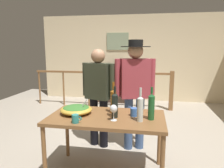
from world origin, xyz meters
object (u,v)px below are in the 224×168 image
object	(u,v)px
tv_console	(114,93)
mug_teal	(75,119)
serving_table	(106,122)
wine_bottle_green	(151,106)
flat_screen_tv	(114,75)
wine_glass	(114,109)
salad_bowl	(76,109)
wine_bottle_amber	(113,100)
wine_bottle_dark	(115,105)
mug_blue	(134,112)
framed_picture	(118,41)
person_standing_left	(99,90)
wine_bottle_clear	(140,108)
stair_railing	(122,84)
person_standing_right	(135,85)

from	to	relation	value
tv_console	mug_teal	distance (m)	3.92
serving_table	wine_bottle_green	xyz separation A→B (m)	(0.53, -0.03, 0.24)
flat_screen_tv	wine_bottle_green	bearing A→B (deg)	-73.83
serving_table	wine_bottle_green	size ratio (longest dim) A/B	3.65
wine_glass	wine_bottle_green	size ratio (longest dim) A/B	0.49
salad_bowl	wine_bottle_amber	world-z (taller)	wine_bottle_amber
wine_bottle_dark	mug_blue	size ratio (longest dim) A/B	3.00
framed_picture	person_standing_left	world-z (taller)	framed_picture
flat_screen_tv	wine_bottle_clear	world-z (taller)	wine_bottle_clear
stair_railing	person_standing_right	size ratio (longest dim) A/B	2.17
tv_console	wine_glass	world-z (taller)	wine_glass
tv_console	wine_bottle_green	bearing A→B (deg)	-73.97
mug_blue	person_standing_right	xyz separation A→B (m)	(-0.04, 0.69, 0.21)
stair_railing	mug_teal	bearing A→B (deg)	-91.43
mug_teal	wine_bottle_clear	bearing A→B (deg)	14.09
wine_bottle_green	mug_teal	xyz separation A→B (m)	(-0.82, -0.26, -0.11)
framed_picture	salad_bowl	size ratio (longest dim) A/B	1.63
framed_picture	wine_bottle_green	world-z (taller)	framed_picture
wine_bottle_green	wine_bottle_dark	bearing A→B (deg)	179.76
wine_bottle_green	wine_bottle_amber	world-z (taller)	wine_bottle_amber
salad_bowl	wine_glass	world-z (taller)	salad_bowl
salad_bowl	mug_blue	bearing A→B (deg)	2.65
person_standing_right	wine_bottle_dark	bearing A→B (deg)	60.42
flat_screen_tv	mug_blue	world-z (taller)	flat_screen_tv
wine_bottle_clear	wine_bottle_dark	distance (m)	0.31
flat_screen_tv	wine_bottle_clear	distance (m)	3.79
wine_bottle_green	salad_bowl	bearing A→B (deg)	176.38
salad_bowl	wine_bottle_clear	bearing A→B (deg)	-10.00
salad_bowl	person_standing_left	world-z (taller)	person_standing_left
serving_table	person_standing_left	world-z (taller)	person_standing_left
wine_bottle_dark	person_standing_left	size ratio (longest dim) A/B	0.24
wine_bottle_amber	wine_bottle_dark	xyz separation A→B (m)	(0.05, -0.17, -0.01)
serving_table	salad_bowl	size ratio (longest dim) A/B	3.52
salad_bowl	person_standing_right	bearing A→B (deg)	46.98
framed_picture	flat_screen_tv	bearing A→B (deg)	-98.36
wine_glass	person_standing_right	xyz separation A→B (m)	(0.17, 0.89, 0.13)
tv_console	mug_blue	xyz separation A→B (m)	(0.84, -3.53, 0.56)
mug_teal	framed_picture	bearing A→B (deg)	92.39
framed_picture	wine_glass	distance (m)	4.15
wine_bottle_dark	mug_blue	bearing A→B (deg)	22.01
wine_glass	person_standing_right	distance (m)	0.92
mug_blue	wine_bottle_dark	bearing A→B (deg)	-157.99
wine_bottle_green	flat_screen_tv	bearing A→B (deg)	106.17
flat_screen_tv	person_standing_right	size ratio (longest dim) A/B	0.38
wine_bottle_green	wine_bottle_amber	xyz separation A→B (m)	(-0.47, 0.17, 0.00)
salad_bowl	mug_teal	world-z (taller)	salad_bowl
tv_console	wine_bottle_clear	distance (m)	3.87
stair_railing	mug_teal	distance (m)	3.26
wine_glass	wine_bottle_clear	size ratio (longest dim) A/B	0.48
mug_teal	wine_bottle_dark	bearing A→B (deg)	33.27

